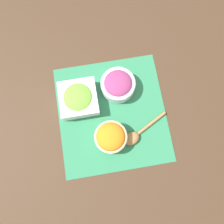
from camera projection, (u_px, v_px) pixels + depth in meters
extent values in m
plane|color=#422D1E|center=(112.00, 114.00, 0.86)|extent=(3.00, 3.00, 0.00)
cube|color=#2D7A51|center=(112.00, 114.00, 0.86)|extent=(0.44, 0.42, 0.00)
cylinder|color=beige|center=(111.00, 137.00, 0.81)|extent=(0.12, 0.12, 0.06)
torus|color=beige|center=(111.00, 137.00, 0.78)|extent=(0.12, 0.12, 0.01)
ellipsoid|color=orange|center=(111.00, 137.00, 0.78)|extent=(0.10, 0.10, 0.05)
cylinder|color=silver|center=(118.00, 86.00, 0.86)|extent=(0.13, 0.13, 0.05)
torus|color=silver|center=(118.00, 83.00, 0.83)|extent=(0.13, 0.13, 0.01)
ellipsoid|color=#93386B|center=(118.00, 83.00, 0.83)|extent=(0.11, 0.11, 0.04)
cube|color=white|center=(79.00, 99.00, 0.84)|extent=(0.14, 0.14, 0.06)
cube|color=white|center=(78.00, 97.00, 0.81)|extent=(0.14, 0.14, 0.00)
ellipsoid|color=#6BAD38|center=(78.00, 97.00, 0.81)|extent=(0.11, 0.11, 0.03)
cylinder|color=#9E7042|center=(150.00, 124.00, 0.85)|extent=(0.08, 0.14, 0.01)
ellipsoid|color=#9E7042|center=(132.00, 139.00, 0.83)|extent=(0.07, 0.07, 0.03)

